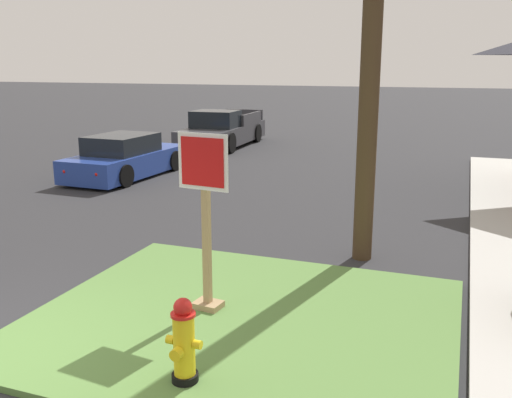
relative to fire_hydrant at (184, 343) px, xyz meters
The scene contains 6 objects.
grass_corner_patch 1.64m from the fire_hydrant, 90.41° to the left, with size 5.26×4.60×0.08m, color #567F3D.
fire_hydrant is the anchor object (origin of this frame).
stop_sign 1.90m from the fire_hydrant, 107.75° to the left, with size 0.71×0.32×2.32m.
manhole_cover 3.10m from the fire_hydrant, 123.53° to the left, with size 0.70×0.70×0.02m, color black.
parked_sedan_blue 11.53m from the fire_hydrant, 125.87° to the left, with size 1.92×4.28×1.25m.
pickup_truck_charcoal 17.32m from the fire_hydrant, 112.48° to the left, with size 2.23×5.49×1.48m.
Camera 1 is at (4.80, -4.25, 3.22)m, focal length 39.60 mm.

